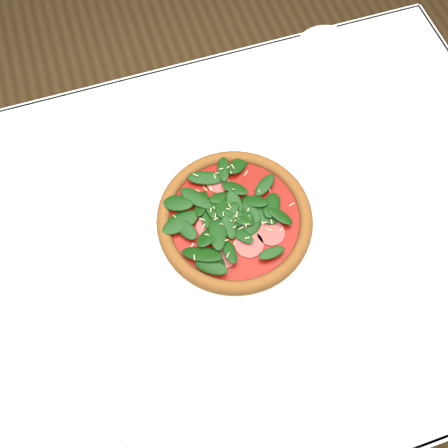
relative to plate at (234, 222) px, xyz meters
name	(u,v)px	position (x,y,z in m)	size (l,w,h in m)	color
ground	(218,334)	(-0.05, -0.03, -0.76)	(6.00, 6.00, 0.00)	brown
dining_table	(214,264)	(-0.05, -0.03, -0.11)	(1.21, 0.81, 0.75)	white
plate	(234,222)	(0.00, 0.00, 0.00)	(0.31, 0.31, 0.01)	white
pizza	(235,218)	(0.00, 0.00, 0.02)	(0.27, 0.27, 0.03)	olive
saucer_far	(327,49)	(0.31, 0.31, 0.00)	(0.13, 0.13, 0.01)	white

